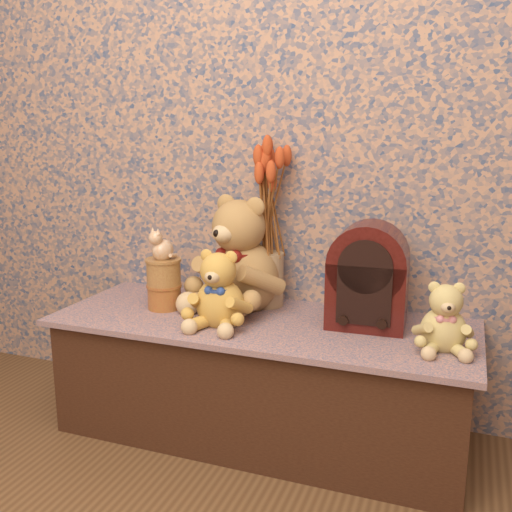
% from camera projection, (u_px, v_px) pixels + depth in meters
% --- Properties ---
extents(display_shelf, '(1.47, 0.56, 0.44)m').
position_uv_depth(display_shelf, '(261.00, 377.00, 2.06)').
color(display_shelf, '#384B72').
rests_on(display_shelf, ground).
extents(teddy_large, '(0.48, 0.52, 0.45)m').
position_uv_depth(teddy_large, '(243.00, 248.00, 2.11)').
color(teddy_large, '#A66D40').
rests_on(teddy_large, display_shelf).
extents(teddy_medium, '(0.23, 0.27, 0.28)m').
position_uv_depth(teddy_medium, '(220.00, 285.00, 1.93)').
color(teddy_medium, gold).
rests_on(teddy_medium, display_shelf).
extents(teddy_small, '(0.22, 0.24, 0.23)m').
position_uv_depth(teddy_small, '(445.00, 313.00, 1.72)').
color(teddy_small, tan).
rests_on(teddy_small, display_shelf).
extents(cathedral_radio, '(0.27, 0.20, 0.36)m').
position_uv_depth(cathedral_radio, '(368.00, 275.00, 1.91)').
color(cathedral_radio, '#3D0E0B').
rests_on(cathedral_radio, display_shelf).
extents(ceramic_vase, '(0.15, 0.15, 0.20)m').
position_uv_depth(ceramic_vase, '(267.00, 279.00, 2.16)').
color(ceramic_vase, tan).
rests_on(ceramic_vase, display_shelf).
extents(dried_stalks, '(0.24, 0.24, 0.40)m').
position_uv_depth(dried_stalks, '(268.00, 199.00, 2.09)').
color(dried_stalks, '#C1451E').
rests_on(dried_stalks, ceramic_vase).
extents(biscuit_tin_lower, '(0.14, 0.14, 0.09)m').
position_uv_depth(biscuit_tin_lower, '(164.00, 297.00, 2.13)').
color(biscuit_tin_lower, '#B38D34').
rests_on(biscuit_tin_lower, display_shelf).
extents(biscuit_tin_upper, '(0.16, 0.16, 0.10)m').
position_uv_depth(biscuit_tin_upper, '(164.00, 272.00, 2.11)').
color(biscuit_tin_upper, tan).
rests_on(biscuit_tin_upper, biscuit_tin_lower).
extents(cat_figurine, '(0.12, 0.13, 0.12)m').
position_uv_depth(cat_figurine, '(163.00, 243.00, 2.09)').
color(cat_figurine, silver).
rests_on(cat_figurine, biscuit_tin_upper).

